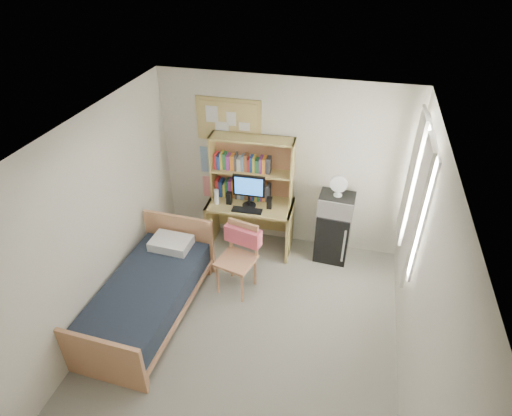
% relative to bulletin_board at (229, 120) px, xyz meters
% --- Properties ---
extents(floor, '(3.60, 4.20, 0.02)m').
position_rel_bulletin_board_xyz_m(floor, '(0.78, -2.08, -1.93)').
color(floor, gray).
rests_on(floor, ground).
extents(ceiling, '(3.60, 4.20, 0.02)m').
position_rel_bulletin_board_xyz_m(ceiling, '(0.78, -2.08, 0.68)').
color(ceiling, white).
rests_on(ceiling, wall_back).
extents(wall_back, '(3.60, 0.04, 2.60)m').
position_rel_bulletin_board_xyz_m(wall_back, '(0.78, 0.02, -0.62)').
color(wall_back, beige).
rests_on(wall_back, floor).
extents(wall_left, '(0.04, 4.20, 2.60)m').
position_rel_bulletin_board_xyz_m(wall_left, '(-1.02, -2.08, -0.62)').
color(wall_left, beige).
rests_on(wall_left, floor).
extents(wall_right, '(0.04, 4.20, 2.60)m').
position_rel_bulletin_board_xyz_m(wall_right, '(2.58, -2.08, -0.62)').
color(wall_right, beige).
rests_on(wall_right, floor).
extents(window_unit, '(0.10, 1.40, 1.70)m').
position_rel_bulletin_board_xyz_m(window_unit, '(2.53, -0.88, -0.32)').
color(window_unit, white).
rests_on(window_unit, wall_right).
extents(curtain_left, '(0.04, 0.55, 1.70)m').
position_rel_bulletin_board_xyz_m(curtain_left, '(2.50, -1.28, -0.32)').
color(curtain_left, silver).
rests_on(curtain_left, wall_right).
extents(curtain_right, '(0.04, 0.55, 1.70)m').
position_rel_bulletin_board_xyz_m(curtain_right, '(2.50, -0.48, -0.32)').
color(curtain_right, silver).
rests_on(curtain_right, wall_right).
extents(bulletin_board, '(0.94, 0.03, 0.64)m').
position_rel_bulletin_board_xyz_m(bulletin_board, '(0.00, 0.00, 0.00)').
color(bulletin_board, tan).
rests_on(bulletin_board, wall_back).
extents(poster_wave, '(0.30, 0.01, 0.42)m').
position_rel_bulletin_board_xyz_m(poster_wave, '(-0.32, 0.01, -0.67)').
color(poster_wave, '#256096').
rests_on(poster_wave, wall_back).
extents(poster_japan, '(0.28, 0.01, 0.36)m').
position_rel_bulletin_board_xyz_m(poster_japan, '(-0.32, 0.01, -1.14)').
color(poster_japan, '#F12A3B').
rests_on(poster_japan, wall_back).
extents(desk, '(1.28, 0.67, 0.78)m').
position_rel_bulletin_board_xyz_m(desk, '(0.39, -0.32, -1.53)').
color(desk, tan).
rests_on(desk, floor).
extents(desk_chair, '(0.61, 0.61, 1.01)m').
position_rel_bulletin_board_xyz_m(desk_chair, '(0.45, -1.28, -1.42)').
color(desk_chair, tan).
rests_on(desk_chair, floor).
extents(mini_fridge, '(0.49, 0.49, 0.80)m').
position_rel_bulletin_board_xyz_m(mini_fridge, '(1.63, -0.24, -1.52)').
color(mini_fridge, black).
rests_on(mini_fridge, floor).
extents(bed, '(1.06, 2.00, 0.54)m').
position_rel_bulletin_board_xyz_m(bed, '(-0.50, -2.02, -1.65)').
color(bed, black).
rests_on(bed, floor).
extents(hutch, '(1.21, 0.35, 0.98)m').
position_rel_bulletin_board_xyz_m(hutch, '(0.38, -0.17, -0.65)').
color(hutch, tan).
rests_on(hutch, desk).
extents(monitor, '(0.47, 0.05, 0.50)m').
position_rel_bulletin_board_xyz_m(monitor, '(0.39, -0.38, -0.89)').
color(monitor, black).
rests_on(monitor, desk).
extents(keyboard, '(0.44, 0.15, 0.02)m').
position_rel_bulletin_board_xyz_m(keyboard, '(0.40, -0.52, -1.13)').
color(keyboard, black).
rests_on(keyboard, desk).
extents(speaker_left, '(0.08, 0.08, 0.19)m').
position_rel_bulletin_board_xyz_m(speaker_left, '(0.09, -0.39, -1.04)').
color(speaker_left, black).
rests_on(speaker_left, desk).
extents(speaker_right, '(0.08, 0.08, 0.18)m').
position_rel_bulletin_board_xyz_m(speaker_right, '(0.69, -0.37, -1.05)').
color(speaker_right, black).
rests_on(speaker_right, desk).
extents(water_bottle, '(0.07, 0.07, 0.23)m').
position_rel_bulletin_board_xyz_m(water_bottle, '(-0.09, -0.44, -1.02)').
color(water_bottle, white).
rests_on(water_bottle, desk).
extents(hoodie, '(0.52, 0.26, 0.24)m').
position_rel_bulletin_board_xyz_m(hoodie, '(0.49, -1.09, -1.14)').
color(hoodie, '#EE5A6B').
rests_on(hoodie, desk_chair).
extents(microwave, '(0.50, 0.39, 0.28)m').
position_rel_bulletin_board_xyz_m(microwave, '(1.63, -0.26, -0.98)').
color(microwave, silver).
rests_on(microwave, mini_fridge).
extents(desk_fan, '(0.25, 0.25, 0.29)m').
position_rel_bulletin_board_xyz_m(desk_fan, '(1.63, -0.26, -0.69)').
color(desk_fan, white).
rests_on(desk_fan, microwave).
extents(pillow, '(0.55, 0.39, 0.13)m').
position_rel_bulletin_board_xyz_m(pillow, '(-0.47, -1.27, -1.32)').
color(pillow, white).
rests_on(pillow, bed).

